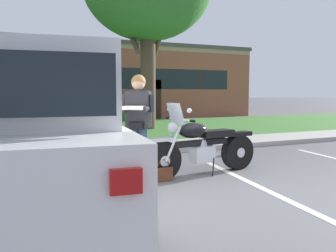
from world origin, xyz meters
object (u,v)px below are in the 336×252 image
rider_person (138,119)px  hedge_left (14,110)px  handbag (163,172)px  hedge_center_left (101,108)px  motorcycle (207,146)px  parked_suv_adjacent (28,132)px  brick_building (60,82)px

rider_person → hedge_left: bearing=99.2°
handbag → hedge_center_left: (1.62, 11.62, 0.51)m
motorcycle → handbag: bearing=-168.4°
parked_suv_adjacent → brick_building: bearing=82.3°
parked_suv_adjacent → brick_building: size_ratio=0.24×
parked_suv_adjacent → hedge_left: (-0.17, 12.26, -0.30)m
parked_suv_adjacent → hedge_left: parked_suv_adjacent is taller
hedge_left → hedge_center_left: bearing=0.0°
parked_suv_adjacent → handbag: bearing=17.6°
hedge_center_left → hedge_left: bearing=180.0°
rider_person → hedge_center_left: 11.58m
hedge_left → brick_building: size_ratio=0.15×
parked_suv_adjacent → hedge_left: 12.27m
motorcycle → parked_suv_adjacent: 3.06m
rider_person → brick_building: bearing=87.4°
motorcycle → hedge_left: 11.85m
hedge_left → rider_person: bearing=-80.8°
motorcycle → parked_suv_adjacent: (-2.91, -0.82, 0.47)m
hedge_left → parked_suv_adjacent: bearing=-89.2°
brick_building → handbag: bearing=-91.5°
hedge_center_left → brick_building: 6.19m
rider_person → hedge_center_left: size_ratio=0.54×
rider_person → motorcycle: bearing=-1.2°
rider_person → hedge_left: (-1.84, 11.41, -0.36)m
brick_building → parked_suv_adjacent: bearing=-97.7°
rider_person → hedge_center_left: bearing=80.2°
motorcycle → parked_suv_adjacent: parked_suv_adjacent is taller
motorcycle → rider_person: 1.35m
motorcycle → handbag: size_ratio=6.22×
hedge_left → brick_building: brick_building is taller
hedge_left → brick_building: bearing=66.0°
hedge_left → handbag: bearing=-79.3°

